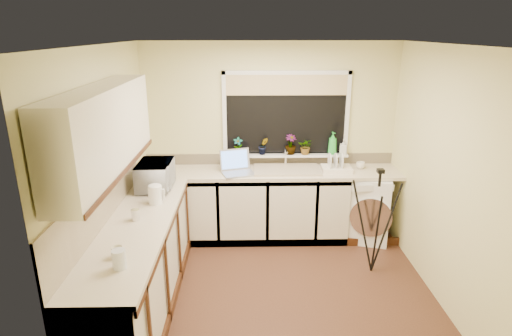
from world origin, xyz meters
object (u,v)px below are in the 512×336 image
Objects in this scene: soap_bottle_green at (333,143)px; microwave at (155,175)px; plant_c at (291,144)px; tripod at (376,222)px; plant_a at (238,146)px; cup_left at (117,252)px; steel_jar at (136,215)px; cup_back at (360,165)px; washing_machine at (364,206)px; laptop at (237,167)px; glass_jug at (119,259)px; plant_d at (306,147)px; kettle at (155,195)px; plant_b at (263,146)px; dish_rack at (336,169)px; soap_bottle_clear at (343,147)px.

microwave is at bearing -159.47° from soap_bottle_green.
tripod is at bearing -52.64° from plant_c.
plant_a reaches higher than cup_left.
cup_back is at bearing 31.05° from steel_jar.
soap_bottle_green is at bearing 163.76° from washing_machine.
soap_bottle_green reaches higher than microwave.
tripod is 2.50m from steel_jar.
microwave is (-2.40, 0.30, 0.45)m from tripod.
cup_left is (0.02, -0.66, -0.01)m from steel_jar.
glass_jug is at bearing -127.53° from laptop.
kettle is at bearing -143.95° from plant_d.
washing_machine is 3.87× the size of plant_b.
plant_d is at bearing -0.23° from laptop.
glass_jug is 1.38× the size of steel_jar.
glass_jug is 3.20m from soap_bottle_green.
washing_machine is 3.33× the size of plant_c.
plant_c is 2.79m from cup_left.
dish_rack is (-0.38, 0.01, 0.50)m from washing_machine.
laptop is at bearing -175.29° from cup_back.
laptop is at bearing 66.43° from cup_left.
plant_a is at bearing 56.57° from kettle.
tripod is (1.51, -0.80, -0.37)m from laptop.
laptop is at bearing 69.58° from glass_jug.
soap_bottle_green is at bearing 176.93° from soap_bottle_clear.
tripod is 8.12× the size of glass_jug.
plant_d is at bearing 42.30° from steel_jar.
cup_left is (0.01, -1.50, -0.11)m from microwave.
plant_b is at bearing 166.63° from dish_rack.
plant_a is at bearing 179.60° from plant_d.
dish_rack is 2.19m from microwave.
laptop is at bearing 133.24° from tripod.
cup_back is at bearing 139.22° from washing_machine.
dish_rack is 1.65× the size of plant_b.
microwave is 2.25m from soap_bottle_green.
plant_b is 0.35m from plant_c.
plant_b is 1.03m from soap_bottle_clear.
plant_c is at bearing 157.63° from dish_rack.
plant_b reaches higher than soap_bottle_clear.
microwave is 2.78× the size of soap_bottle_clear.
plant_d is (-0.74, 0.23, 0.73)m from washing_machine.
plant_a is (-1.23, 0.23, 0.24)m from dish_rack.
plant_a is 1.08× the size of plant_d.
cup_back is (2.46, 1.48, -0.01)m from steel_jar.
steel_jar is at bearing -142.37° from soap_bottle_green.
plant_b is (-0.90, 0.24, 0.23)m from dish_rack.
cup_back is (0.34, -0.15, -0.25)m from soap_bottle_green.
washing_machine is 2.92m from steel_jar.
microwave is at bearing -165.45° from cup_back.
cup_back is (2.44, 0.63, -0.10)m from microwave.
laptop is 4.16× the size of cup_back.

